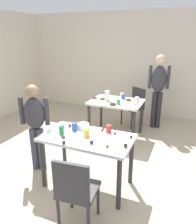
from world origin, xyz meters
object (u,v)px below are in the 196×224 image
person_adult_far (158,85)px  person_girl_near (35,122)px  pitcher_far (107,96)px  dining_table_far (116,106)px  dining_table_near (87,144)px  mixing_bowl (83,126)px  soda_can (61,130)px  chair_near_table (76,189)px  chair_far_table (135,104)px

person_adult_far → person_girl_near: bearing=-120.5°
pitcher_far → dining_table_far: bearing=8.5°
person_girl_near → dining_table_near: bearing=-4.0°
person_adult_far → pitcher_far: bearing=-138.8°
dining_table_near → person_adult_far: 2.55m
dining_table_near → mixing_bowl: mixing_bowl is taller
dining_table_near → dining_table_far: bearing=95.7°
dining_table_far → person_girl_near: person_girl_near is taller
dining_table_near → mixing_bowl: (-0.16, 0.22, 0.15)m
person_girl_near → soda_can: 0.57m
chair_near_table → person_girl_near: (-1.09, 0.77, 0.30)m
dining_table_near → chair_near_table: size_ratio=1.39×
chair_near_table → person_adult_far: 3.24m
dining_table_far → soda_can: bearing=-95.3°
dining_table_near → person_girl_near: (-0.88, 0.06, 0.16)m
dining_table_near → person_adult_far: bearing=77.8°
dining_table_near → pitcher_far: (-0.36, 1.69, 0.21)m
dining_table_near → chair_near_table: bearing=-73.8°
mixing_bowl → dining_table_near: bearing=-52.8°
person_adult_far → mixing_bowl: person_adult_far is taller
soda_can → pitcher_far: bearing=90.7°
chair_near_table → soda_can: bearing=130.9°
pitcher_far → dining_table_near: bearing=-78.1°
pitcher_far → mixing_bowl: bearing=-82.5°
soda_can → dining_table_near: bearing=13.9°
chair_far_table → pitcher_far: pitcher_far is taller
dining_table_near → chair_near_table: (0.21, -0.71, -0.14)m
dining_table_near → chair_far_table: size_ratio=1.39×
soda_can → pitcher_far: pitcher_far is taller
mixing_bowl → dining_table_far: bearing=90.3°
chair_far_table → mixing_bowl: bearing=-95.4°
person_girl_near → soda_can: size_ratio=11.11×
chair_far_table → person_adult_far: size_ratio=0.53×
dining_table_near → soda_can: bearing=-166.1°
chair_far_table → pitcher_far: 0.93m
dining_table_far → pitcher_far: size_ratio=5.18×
dining_table_far → chair_near_table: (0.38, -2.43, -0.14)m
chair_near_table → person_adult_far: (0.33, 3.18, 0.50)m
dining_table_near → chair_far_table: (0.05, 2.45, -0.14)m
soda_can → person_adult_far: bearing=71.1°
chair_near_table → person_girl_near: person_girl_near is taller
pitcher_far → person_adult_far: bearing=41.2°
chair_near_table → chair_far_table: bearing=92.9°
dining_table_far → person_adult_far: bearing=46.9°
chair_near_table → person_adult_far: size_ratio=0.53×
person_adult_far → mixing_bowl: bearing=-107.2°
dining_table_near → soda_can: soda_can is taller
person_girl_near → mixing_bowl: 0.74m
chair_far_table → soda_can: size_ratio=7.13×
dining_table_far → soda_can: soda_can is taller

